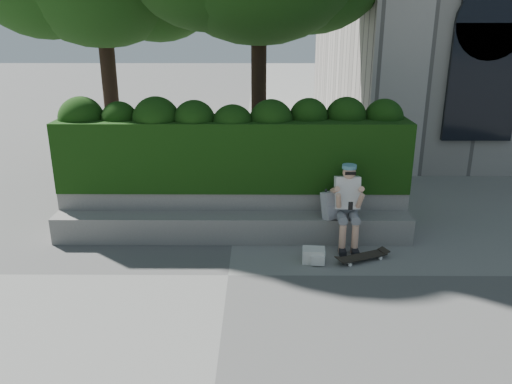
{
  "coord_description": "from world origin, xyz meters",
  "views": [
    {
      "loc": [
        0.45,
        -6.51,
        3.51
      ],
      "look_at": [
        0.4,
        1.0,
        0.95
      ],
      "focal_mm": 35.0,
      "sensor_mm": 36.0,
      "label": 1
    }
  ],
  "objects_px": {
    "person": "(347,202)",
    "backpack_plaid": "(332,205)",
    "backpack_ground": "(313,255)",
    "skateboard": "(362,257)"
  },
  "relations": [
    {
      "from": "person",
      "to": "skateboard",
      "type": "distance_m",
      "value": 0.91
    },
    {
      "from": "backpack_plaid",
      "to": "skateboard",
      "type": "bearing_deg",
      "value": -89.09
    },
    {
      "from": "person",
      "to": "backpack_plaid",
      "type": "height_order",
      "value": "person"
    },
    {
      "from": "person",
      "to": "backpack_plaid",
      "type": "bearing_deg",
      "value": 161.11
    },
    {
      "from": "skateboard",
      "to": "backpack_plaid",
      "type": "height_order",
      "value": "backpack_plaid"
    },
    {
      "from": "backpack_plaid",
      "to": "backpack_ground",
      "type": "distance_m",
      "value": 0.97
    },
    {
      "from": "person",
      "to": "backpack_ground",
      "type": "distance_m",
      "value": 1.07
    },
    {
      "from": "backpack_ground",
      "to": "person",
      "type": "bearing_deg",
      "value": 51.4
    },
    {
      "from": "person",
      "to": "skateboard",
      "type": "relative_size",
      "value": 1.69
    },
    {
      "from": "person",
      "to": "backpack_ground",
      "type": "relative_size",
      "value": 4.03
    }
  ]
}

